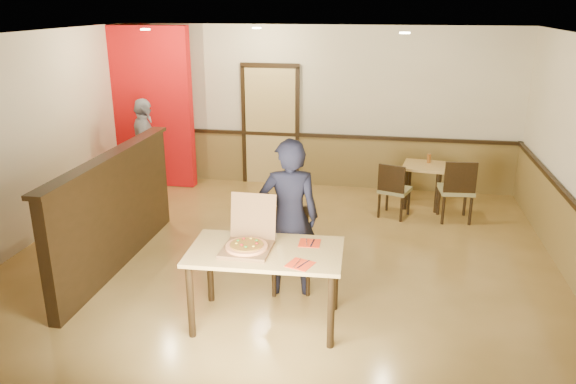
{
  "coord_description": "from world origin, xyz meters",
  "views": [
    {
      "loc": [
        1.22,
        -6.19,
        3.17
      ],
      "look_at": [
        0.13,
        0.0,
        1.03
      ],
      "focal_mm": 35.0,
      "sensor_mm": 36.0,
      "label": 1
    }
  ],
  "objects_px": {
    "main_table": "(266,260)",
    "diner_chair": "(290,245)",
    "side_chair_left": "(394,188)",
    "pizza_box": "(248,243)",
    "side_chair_right": "(457,188)",
    "diner": "(289,218)",
    "side_table": "(424,175)",
    "condiment": "(429,159)",
    "passerby": "(146,150)"
  },
  "relations": [
    {
      "from": "side_chair_left",
      "to": "pizza_box",
      "type": "distance_m",
      "value": 3.6
    },
    {
      "from": "passerby",
      "to": "side_table",
      "type": "bearing_deg",
      "value": -107.62
    },
    {
      "from": "side_chair_left",
      "to": "side_table",
      "type": "height_order",
      "value": "side_chair_left"
    },
    {
      "from": "condiment",
      "to": "diner_chair",
      "type": "bearing_deg",
      "value": -118.56
    },
    {
      "from": "main_table",
      "to": "side_chair_left",
      "type": "bearing_deg",
      "value": 66.21
    },
    {
      "from": "side_chair_right",
      "to": "side_table",
      "type": "distance_m",
      "value": 0.77
    },
    {
      "from": "side_chair_right",
      "to": "side_table",
      "type": "height_order",
      "value": "side_chair_right"
    },
    {
      "from": "diner_chair",
      "to": "side_chair_left",
      "type": "distance_m",
      "value": 2.7
    },
    {
      "from": "side_chair_left",
      "to": "side_chair_right",
      "type": "distance_m",
      "value": 0.93
    },
    {
      "from": "main_table",
      "to": "diner_chair",
      "type": "height_order",
      "value": "diner_chair"
    },
    {
      "from": "main_table",
      "to": "side_chair_left",
      "type": "relative_size",
      "value": 1.81
    },
    {
      "from": "side_table",
      "to": "diner",
      "type": "distance_m",
      "value": 3.6
    },
    {
      "from": "main_table",
      "to": "side_chair_right",
      "type": "height_order",
      "value": "side_chair_right"
    },
    {
      "from": "side_chair_right",
      "to": "diner",
      "type": "relative_size",
      "value": 0.54
    },
    {
      "from": "main_table",
      "to": "diner_chair",
      "type": "xyz_separation_m",
      "value": [
        0.1,
        0.83,
        -0.2
      ]
    },
    {
      "from": "pizza_box",
      "to": "condiment",
      "type": "bearing_deg",
      "value": 64.52
    },
    {
      "from": "main_table",
      "to": "diner_chair",
      "type": "distance_m",
      "value": 0.86
    },
    {
      "from": "side_table",
      "to": "pizza_box",
      "type": "distance_m",
      "value": 4.35
    },
    {
      "from": "diner",
      "to": "pizza_box",
      "type": "height_order",
      "value": "diner"
    },
    {
      "from": "pizza_box",
      "to": "side_table",
      "type": "bearing_deg",
      "value": 64.61
    },
    {
      "from": "pizza_box",
      "to": "condiment",
      "type": "distance_m",
      "value": 4.48
    },
    {
      "from": "diner_chair",
      "to": "condiment",
      "type": "bearing_deg",
      "value": 48.84
    },
    {
      "from": "side_chair_left",
      "to": "side_chair_right",
      "type": "xyz_separation_m",
      "value": [
        0.93,
        -0.01,
        0.06
      ]
    },
    {
      "from": "side_chair_left",
      "to": "pizza_box",
      "type": "bearing_deg",
      "value": 85.4
    },
    {
      "from": "side_table",
      "to": "condiment",
      "type": "xyz_separation_m",
      "value": [
        0.07,
        0.13,
        0.24
      ]
    },
    {
      "from": "pizza_box",
      "to": "passerby",
      "type": "bearing_deg",
      "value": 127.97
    },
    {
      "from": "diner_chair",
      "to": "condiment",
      "type": "distance_m",
      "value": 3.62
    },
    {
      "from": "diner_chair",
      "to": "pizza_box",
      "type": "relative_size",
      "value": 1.65
    },
    {
      "from": "side_chair_left",
      "to": "passerby",
      "type": "bearing_deg",
      "value": 16.7
    },
    {
      "from": "main_table",
      "to": "diner",
      "type": "distance_m",
      "value": 0.72
    },
    {
      "from": "diner_chair",
      "to": "side_chair_right",
      "type": "height_order",
      "value": "side_chair_right"
    },
    {
      "from": "side_chair_left",
      "to": "pizza_box",
      "type": "height_order",
      "value": "pizza_box"
    },
    {
      "from": "diner_chair",
      "to": "side_chair_right",
      "type": "bearing_deg",
      "value": 36.31
    },
    {
      "from": "side_chair_left",
      "to": "condiment",
      "type": "relative_size",
      "value": 5.97
    },
    {
      "from": "passerby",
      "to": "pizza_box",
      "type": "xyz_separation_m",
      "value": [
        2.6,
        -3.47,
        0.04
      ]
    },
    {
      "from": "pizza_box",
      "to": "condiment",
      "type": "height_order",
      "value": "pizza_box"
    },
    {
      "from": "side_table",
      "to": "pizza_box",
      "type": "relative_size",
      "value": 1.28
    },
    {
      "from": "condiment",
      "to": "pizza_box",
      "type": "bearing_deg",
      "value": -116.6
    },
    {
      "from": "side_table",
      "to": "condiment",
      "type": "bearing_deg",
      "value": 60.55
    },
    {
      "from": "side_chair_right",
      "to": "main_table",
      "type": "bearing_deg",
      "value": 50.81
    },
    {
      "from": "diner_chair",
      "to": "passerby",
      "type": "relative_size",
      "value": 0.55
    },
    {
      "from": "diner_chair",
      "to": "diner",
      "type": "distance_m",
      "value": 0.42
    },
    {
      "from": "main_table",
      "to": "condiment",
      "type": "height_order",
      "value": "condiment"
    },
    {
      "from": "condiment",
      "to": "side_table",
      "type": "bearing_deg",
      "value": -119.45
    },
    {
      "from": "main_table",
      "to": "side_chair_right",
      "type": "xyz_separation_m",
      "value": [
        2.21,
        3.25,
        -0.18
      ]
    },
    {
      "from": "pizza_box",
      "to": "side_chair_right",
      "type": "bearing_deg",
      "value": 54.84
    },
    {
      "from": "diner_chair",
      "to": "pizza_box",
      "type": "xyz_separation_m",
      "value": [
        -0.28,
        -0.84,
        0.37
      ]
    },
    {
      "from": "side_chair_right",
      "to": "pizza_box",
      "type": "xyz_separation_m",
      "value": [
        -2.39,
        -3.26,
        0.35
      ]
    },
    {
      "from": "passerby",
      "to": "main_table",
      "type": "bearing_deg",
      "value": -164.08
    },
    {
      "from": "diner",
      "to": "pizza_box",
      "type": "xyz_separation_m",
      "value": [
        -0.3,
        -0.69,
        -0.02
      ]
    }
  ]
}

